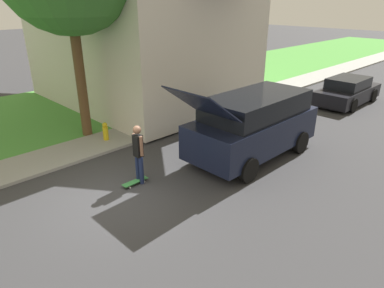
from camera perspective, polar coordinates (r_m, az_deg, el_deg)
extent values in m
plane|color=#333335|center=(9.54, -12.21, -8.77)|extent=(120.00, 120.00, 0.00)
cube|color=#478E38|center=(18.78, -10.23, 7.55)|extent=(10.00, 80.00, 0.08)
cube|color=gray|center=(15.47, -0.85, 4.61)|extent=(1.80, 80.00, 0.10)
cube|color=beige|center=(18.04, -8.87, 16.38)|extent=(10.23, 7.33, 5.70)
cylinder|color=brown|center=(13.30, -18.17, 11.06)|extent=(0.36, 0.36, 4.71)
cube|color=black|center=(11.48, 10.07, 2.09)|extent=(2.02, 4.77, 1.09)
cube|color=black|center=(11.30, 10.74, 6.45)|extent=(1.86, 3.72, 0.69)
cylinder|color=black|center=(13.33, 10.31, 2.62)|extent=(0.24, 0.75, 0.75)
cylinder|color=black|center=(12.40, 17.58, 0.30)|extent=(0.24, 0.75, 0.75)
cylinder|color=black|center=(11.20, 1.38, -1.03)|extent=(0.24, 0.75, 0.75)
cylinder|color=black|center=(10.07, 9.34, -4.25)|extent=(0.24, 0.75, 0.75)
cube|color=black|center=(9.23, 1.66, 6.63)|extent=(1.78, 1.33, 0.95)
cube|color=black|center=(19.22, 24.45, 7.60)|extent=(1.72, 4.24, 0.67)
cube|color=black|center=(18.99, 24.62, 9.26)|extent=(1.51, 2.21, 0.52)
cylinder|color=black|center=(20.70, 23.63, 8.27)|extent=(0.20, 0.67, 0.67)
cylinder|color=black|center=(20.17, 27.94, 7.16)|extent=(0.20, 0.67, 0.67)
cylinder|color=black|center=(18.43, 20.47, 7.11)|extent=(0.20, 0.67, 0.67)
cylinder|color=black|center=(17.82, 25.23, 5.85)|extent=(0.20, 0.67, 0.67)
cylinder|color=#192347|center=(10.04, -9.02, -4.05)|extent=(0.13, 0.13, 0.84)
cylinder|color=#192347|center=(9.91, -8.44, -4.38)|extent=(0.13, 0.13, 0.84)
cube|color=black|center=(9.66, -8.99, -0.29)|extent=(0.25, 0.20, 0.64)
sphere|color=brown|center=(9.48, -9.17, 2.36)|extent=(0.23, 0.23, 0.23)
cylinder|color=brown|center=(9.77, -9.56, 0.17)|extent=(0.09, 0.09, 0.57)
cylinder|color=brown|center=(9.53, -8.44, -0.37)|extent=(0.09, 0.09, 0.57)
cube|color=#337F3D|center=(10.05, -9.45, -6.17)|extent=(0.21, 0.80, 0.02)
cylinder|color=silver|center=(10.28, -8.61, -5.83)|extent=(0.03, 0.06, 0.06)
cylinder|color=silver|center=(10.14, -7.96, -6.21)|extent=(0.03, 0.06, 0.06)
cylinder|color=silver|center=(10.04, -10.91, -6.75)|extent=(0.03, 0.06, 0.06)
cylinder|color=silver|center=(9.90, -10.27, -7.16)|extent=(0.03, 0.06, 0.06)
cylinder|color=gold|center=(13.07, -14.20, 1.74)|extent=(0.20, 0.20, 0.50)
sphere|color=gold|center=(12.96, -14.34, 3.11)|extent=(0.18, 0.18, 0.18)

